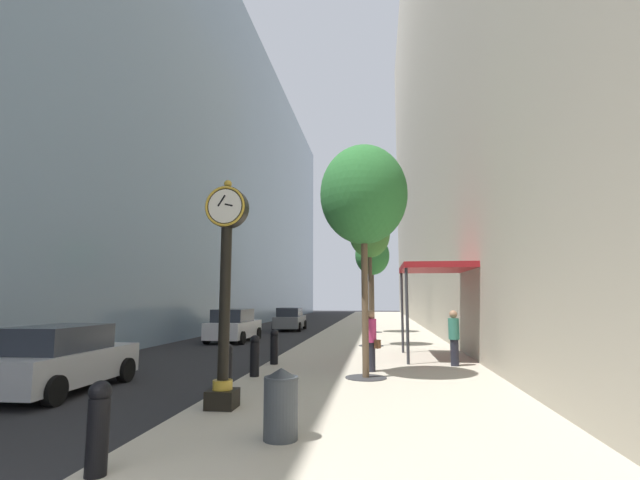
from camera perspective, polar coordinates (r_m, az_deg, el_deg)
ground_plane at (r=30.44m, az=0.34°, el=-11.55°), size 110.00×110.00×0.00m
sidewalk_right at (r=33.21m, az=7.04°, el=-11.02°), size 6.92×80.00×0.14m
building_block_left at (r=37.95m, az=-16.58°, el=9.52°), size 9.00×80.00×26.09m
building_block_right at (r=38.35m, az=19.34°, el=20.59°), size 9.00×80.00×39.87m
street_clock at (r=9.29m, az=-11.79°, el=-4.86°), size 0.84×0.55×4.51m
bollard_nearest at (r=6.50m, az=-26.02°, el=-20.15°), size 0.27×0.27×1.11m
bollard_third at (r=10.69m, az=-11.65°, el=-15.37°), size 0.27×0.27×1.11m
bollard_fourth at (r=12.91m, az=-8.18°, el=-14.03°), size 0.27×0.27×1.11m
bollard_fifth at (r=15.16m, az=-5.76°, el=-13.05°), size 0.27×0.27×1.11m
street_tree_near at (r=12.83m, az=5.49°, el=5.57°), size 2.43×2.43×6.39m
street_tree_mid_near at (r=21.01m, az=6.23°, el=0.52°), size 1.86×1.86×6.09m
street_tree_mid_far at (r=29.25m, az=6.56°, el=-2.00°), size 2.18×2.18×6.09m
trash_bin at (r=7.32m, az=-4.93°, el=-19.63°), size 0.53×0.53×1.05m
pedestrian_walking at (r=13.65m, az=6.39°, el=-12.19°), size 0.52×0.45×1.76m
pedestrian_by_clock at (r=15.28m, az=16.44°, el=-11.48°), size 0.48×0.48×1.73m
storefront_awning at (r=16.97m, az=14.06°, el=-3.59°), size 2.40×3.60×3.30m
car_grey_near at (r=32.79m, az=-3.78°, el=-9.87°), size 2.06×4.30×1.59m
car_white_mid at (r=24.74m, az=-10.76°, el=-10.51°), size 2.04×4.41×1.68m
car_silver_far at (r=13.01m, az=-29.77°, el=-12.86°), size 2.04×4.18×1.59m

